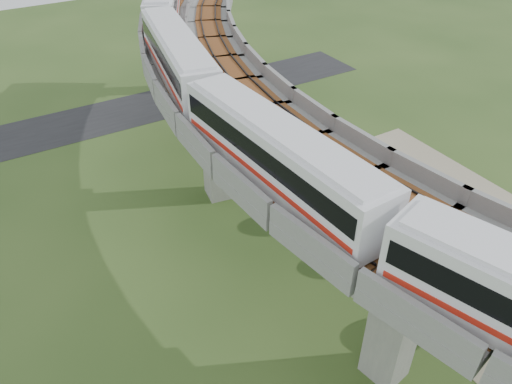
% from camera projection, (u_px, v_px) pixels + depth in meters
% --- Properties ---
extents(ground, '(160.00, 160.00, 0.00)m').
position_uv_depth(ground, '(274.00, 270.00, 36.42)').
color(ground, '#324C1E').
rests_on(ground, ground).
extents(dirt_lot, '(18.00, 26.00, 0.04)m').
position_uv_depth(dirt_lot, '(431.00, 221.00, 40.90)').
color(dirt_lot, gray).
rests_on(dirt_lot, ground).
extents(asphalt_road, '(60.00, 8.00, 0.03)m').
position_uv_depth(asphalt_road, '(132.00, 110.00, 57.19)').
color(asphalt_road, '#232326').
rests_on(asphalt_road, ground).
extents(viaduct, '(19.58, 73.98, 11.40)m').
position_uv_depth(viaduct, '(327.00, 149.00, 32.72)').
color(viaduct, '#99968E').
rests_on(viaduct, ground).
extents(metro_train, '(12.36, 61.21, 3.64)m').
position_uv_depth(metro_train, '(254.00, 95.00, 31.92)').
color(metro_train, white).
rests_on(metro_train, ground).
extents(fence, '(3.87, 38.73, 1.50)m').
position_uv_depth(fence, '(376.00, 218.00, 40.08)').
color(fence, '#2D382D').
rests_on(fence, ground).
extents(tree_0, '(2.35, 2.35, 2.77)m').
position_uv_depth(tree_0, '(254.00, 91.00, 57.27)').
color(tree_0, '#382314').
rests_on(tree_0, ground).
extents(tree_1, '(1.89, 1.89, 2.82)m').
position_uv_depth(tree_1, '(268.00, 124.00, 50.27)').
color(tree_1, '#382314').
rests_on(tree_1, ground).
extents(tree_2, '(1.81, 1.81, 2.40)m').
position_uv_depth(tree_2, '(275.00, 159.00, 45.69)').
color(tree_2, '#382314').
rests_on(tree_2, ground).
extents(tree_3, '(2.71, 2.71, 3.53)m').
position_uv_depth(tree_3, '(317.00, 199.00, 39.44)').
color(tree_3, '#382314').
rests_on(tree_3, ground).
extents(tree_4, '(2.62, 2.62, 3.14)m').
position_uv_depth(tree_4, '(377.00, 243.00, 35.80)').
color(tree_4, '#382314').
rests_on(tree_4, ground).
extents(tree_5, '(3.16, 3.16, 4.00)m').
position_uv_depth(tree_5, '(462.00, 302.00, 30.46)').
color(tree_5, '#382314').
rests_on(tree_5, ground).
extents(car_white, '(2.70, 3.34, 1.07)m').
position_uv_depth(car_white, '(435.00, 230.00, 39.15)').
color(car_white, silver).
rests_on(car_white, dirt_lot).
extents(car_red, '(3.06, 3.86, 1.23)m').
position_uv_depth(car_red, '(496.00, 240.00, 38.11)').
color(car_red, '#AC230F').
rests_on(car_red, dirt_lot).
extents(car_dark, '(3.85, 1.82, 1.09)m').
position_uv_depth(car_dark, '(415.00, 190.00, 43.57)').
color(car_dark, black).
rests_on(car_dark, dirt_lot).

